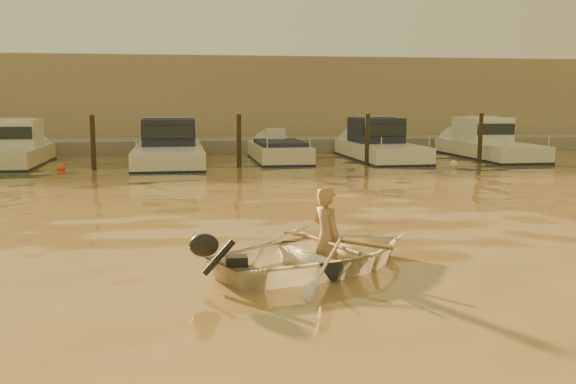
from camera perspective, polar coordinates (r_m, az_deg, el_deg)
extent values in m
plane|color=olive|center=(10.86, 3.57, -5.34)|extent=(160.00, 160.00, 0.00)
imported|color=white|center=(9.74, 2.98, -5.50)|extent=(4.15, 3.67, 0.71)
imported|color=#9E764F|center=(9.75, 3.46, -4.07)|extent=(0.57, 0.67, 1.54)
cylinder|color=brown|center=(9.85, 4.15, -4.25)|extent=(1.31, 1.72, 0.13)
cylinder|color=brown|center=(9.73, 3.22, -4.40)|extent=(0.60, 2.05, 0.13)
cylinder|color=#2D2319|center=(24.32, -16.94, 4.01)|extent=(0.18, 0.18, 2.20)
cylinder|color=#2D2319|center=(24.23, -4.38, 4.33)|extent=(0.18, 0.18, 2.20)
cylinder|color=#2D2319|center=(25.19, 7.06, 4.44)|extent=(0.18, 0.18, 2.20)
cylinder|color=#2D2319|center=(26.92, 16.71, 4.39)|extent=(0.18, 0.18, 2.20)
sphere|color=#E2451A|center=(24.52, -19.52, 2.05)|extent=(0.30, 0.30, 0.30)
sphere|color=white|center=(22.74, -10.13, 1.94)|extent=(0.30, 0.30, 0.30)
sphere|color=orange|center=(24.88, 1.38, 2.60)|extent=(0.30, 0.30, 0.30)
sphere|color=silver|center=(25.22, 14.50, 2.42)|extent=(0.30, 0.30, 0.30)
cube|color=gray|center=(31.96, -5.29, 3.91)|extent=(52.00, 4.00, 1.00)
cube|color=#9E8466|center=(37.35, -6.00, 7.98)|extent=(46.00, 7.00, 4.80)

